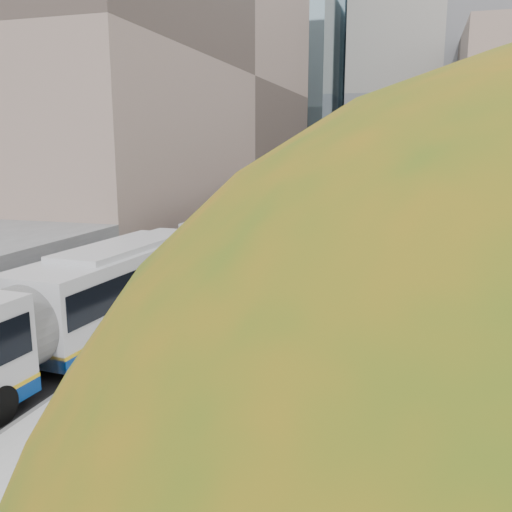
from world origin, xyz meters
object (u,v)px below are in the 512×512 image
at_px(bus_far, 250,226).
at_px(cyclist, 322,343).
at_px(bus_near, 49,316).
at_px(distant_car, 283,217).
at_px(bus_shelter, 508,313).

bearing_deg(bus_far, cyclist, -66.56).
bearing_deg(bus_far, bus_near, -90.70).
bearing_deg(distant_car, bus_far, -70.36).
distance_m(bus_near, distant_car, 31.54).
bearing_deg(distant_car, cyclist, -57.37).
bearing_deg(bus_shelter, distant_car, 114.78).
xyz_separation_m(cyclist, distant_car, (-8.32, 29.22, -0.13)).
distance_m(bus_near, bus_far, 20.08).
bearing_deg(cyclist, bus_far, 108.89).
xyz_separation_m(bus_far, cyclist, (7.74, -17.77, -0.74)).
bearing_deg(bus_far, bus_shelter, -54.04).
bearing_deg(distant_car, bus_near, -72.60).
bearing_deg(bus_near, distant_car, 94.14).
height_order(bus_shelter, bus_near, bus_near).
relative_size(bus_near, cyclist, 8.44).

